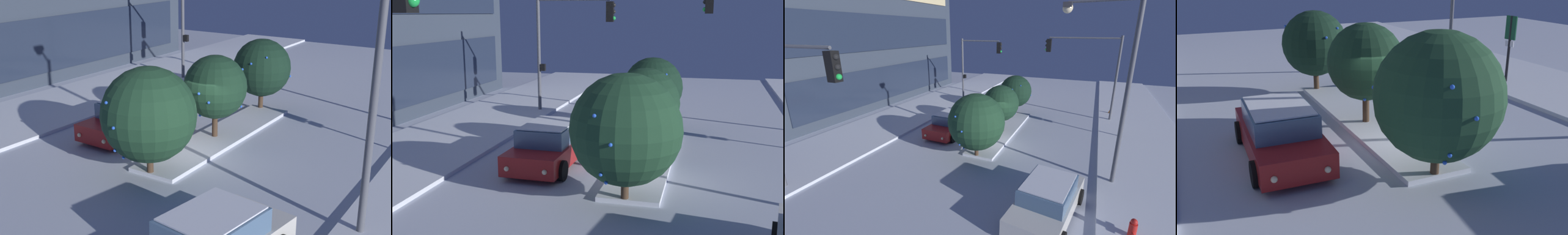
% 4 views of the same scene
% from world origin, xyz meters
% --- Properties ---
extents(ground, '(52.00, 52.00, 0.00)m').
position_xyz_m(ground, '(0.00, 0.00, 0.00)').
color(ground, silver).
extents(curb_strip_far, '(52.00, 5.20, 0.14)m').
position_xyz_m(curb_strip_far, '(0.00, 8.70, 0.07)').
color(curb_strip_far, silver).
rests_on(curb_strip_far, ground).
extents(median_strip, '(9.00, 1.80, 0.14)m').
position_xyz_m(median_strip, '(2.46, 0.11, 0.07)').
color(median_strip, silver).
rests_on(median_strip, ground).
extents(car_far, '(4.60, 2.14, 1.49)m').
position_xyz_m(car_far, '(0.94, 3.35, 0.71)').
color(car_far, maroon).
rests_on(car_far, ground).
extents(traffic_light_corner_far_right, '(0.32, 4.19, 6.07)m').
position_xyz_m(traffic_light_corner_far_right, '(9.74, 5.32, 4.15)').
color(traffic_light_corner_far_right, '#565960').
rests_on(traffic_light_corner_far_right, ground).
extents(street_lamp_arched, '(0.74, 3.08, 8.12)m').
position_xyz_m(street_lamp_arched, '(-1.81, -5.92, 5.27)').
color(street_lamp_arched, '#565960').
rests_on(street_lamp_arched, ground).
extents(decorated_tree_median, '(2.61, 2.61, 3.32)m').
position_xyz_m(decorated_tree_median, '(6.78, 0.50, 2.01)').
color(decorated_tree_median, '#473323').
rests_on(decorated_tree_median, ground).
extents(decorated_tree_left_of_median, '(2.51, 2.45, 3.35)m').
position_xyz_m(decorated_tree_left_of_median, '(2.25, 0.24, 2.12)').
color(decorated_tree_left_of_median, '#473323').
rests_on(decorated_tree_left_of_median, ground).
extents(decorated_tree_right_of_median, '(3.17, 3.11, 3.66)m').
position_xyz_m(decorated_tree_right_of_median, '(-1.90, 0.20, 2.11)').
color(decorated_tree_right_of_median, '#473323').
rests_on(decorated_tree_right_of_median, ground).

